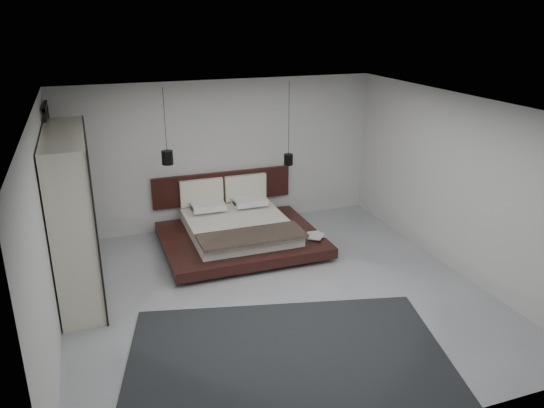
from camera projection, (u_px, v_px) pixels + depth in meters
name	position (u px, v px, depth m)	size (l,w,h in m)	color
floor	(276.00, 294.00, 7.88)	(6.00, 6.00, 0.00)	#999CA2
ceiling	(277.00, 106.00, 6.92)	(6.00, 6.00, 0.00)	white
wall_back	(222.00, 154.00, 10.05)	(6.00, 6.00, 0.00)	#B7B8B5
wall_front	(392.00, 315.00, 4.75)	(6.00, 6.00, 0.00)	#B7B8B5
wall_left	(46.00, 235.00, 6.45)	(6.00, 6.00, 0.00)	#B7B8B5
wall_right	(455.00, 184.00, 8.35)	(6.00, 6.00, 0.00)	#B7B8B5
lattice_screen	(56.00, 184.00, 8.67)	(0.05, 0.90, 2.60)	black
bed	(238.00, 230.00, 9.47)	(2.70, 2.36, 1.06)	black
book_lower	(310.00, 236.00, 9.26)	(0.23, 0.31, 0.03)	#99724C
book_upper	(310.00, 235.00, 9.21)	(0.24, 0.32, 0.02)	#99724C
pendant_left	(167.00, 157.00, 9.03)	(0.19, 0.19, 1.31)	black
pendant_right	(288.00, 159.00, 9.81)	(0.17, 0.17, 1.53)	black
wardrobe	(74.00, 214.00, 7.65)	(0.58, 2.45, 2.40)	beige
rug	(290.00, 364.00, 6.30)	(3.86, 2.76, 0.02)	black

